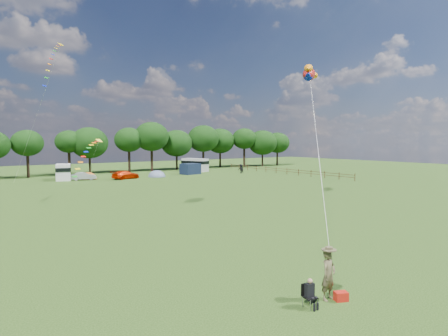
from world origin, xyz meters
TOP-DOWN VIEW (x-y plane):
  - ground_plane at (0.00, 0.00)m, footprint 180.00×180.00m
  - tree_line at (5.30, 54.99)m, footprint 102.98×10.98m
  - fence at (32.00, 34.50)m, footprint 0.12×33.12m
  - car_b at (-2.39, 44.13)m, footprint 3.80×2.12m
  - car_c at (3.81, 42.02)m, footprint 5.00×3.20m
  - campervan_c at (-4.99, 46.46)m, footprint 3.27×5.52m
  - campervan_d at (21.21, 48.90)m, footprint 4.24×5.97m
  - tent_orange at (-1.39, 45.38)m, footprint 2.88×3.15m
  - tent_greyblue at (9.60, 42.42)m, footprint 3.08×3.37m
  - awning_navy at (17.06, 43.66)m, footprint 3.59×3.08m
  - kite_flyer at (-6.52, -8.57)m, footprint 0.79×0.58m
  - camp_chair at (-7.66, -8.61)m, footprint 0.52×0.52m
  - kite_bag at (-6.18, -8.93)m, footprint 0.60×0.51m
  - fish_kite at (11.62, 9.25)m, footprint 3.70×3.28m
  - streamer_kite_a at (-9.66, 26.35)m, footprint 3.28×5.49m
  - streamer_kite_b at (-7.20, 22.57)m, footprint 4.31×4.60m
  - walker_a at (26.36, 39.75)m, footprint 0.84×0.57m
  - walker_b at (26.13, 39.70)m, footprint 1.23×0.70m

SIDE VIEW (x-z plane):
  - ground_plane at x=0.00m, z-range 0.00..0.00m
  - tent_greyblue at x=9.60m, z-range -1.12..1.17m
  - tent_orange at x=-1.39m, z-range -1.11..1.15m
  - kite_bag at x=-6.18m, z-range 0.00..0.36m
  - car_b at x=-2.39m, z-range 0.00..1.27m
  - camp_chair at x=-7.66m, z-range 0.11..1.24m
  - car_c at x=3.81m, z-range 0.00..1.39m
  - fence at x=32.00m, z-range 0.10..1.30m
  - walker_a at x=26.36m, z-range 0.00..1.63m
  - walker_b at x=26.13m, z-range 0.00..1.81m
  - kite_flyer at x=-6.52m, z-range 0.00..2.00m
  - awning_navy at x=17.06m, z-range 0.00..2.02m
  - campervan_c at x=-4.99m, z-range 0.09..2.63m
  - campervan_d at x=21.21m, z-range 0.10..2.79m
  - streamer_kite_b at x=-7.20m, z-range 3.37..7.17m
  - tree_line at x=5.30m, z-range 1.21..11.48m
  - fish_kite at x=11.62m, z-range 12.22..14.32m
  - streamer_kite_a at x=-9.66m, z-range 12.63..18.36m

